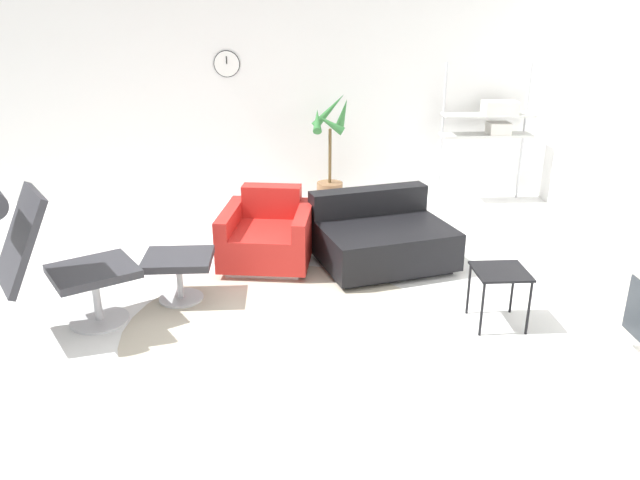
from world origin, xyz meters
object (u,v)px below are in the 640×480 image
lounge_chair (43,246)px  ottoman (179,266)px  side_table (500,277)px  couch_low (381,239)px  shelf_unit (494,120)px  armchair_red (268,237)px  potted_plant (330,167)px

lounge_chair → ottoman: lounge_chair is taller
lounge_chair → side_table: bearing=57.9°
couch_low → shelf_unit: (1.58, 1.85, 0.75)m
lounge_chair → side_table: lounge_chair is taller
shelf_unit → lounge_chair: bearing=-143.9°
lounge_chair → side_table: 3.29m
side_table → shelf_unit: shelf_unit is taller
armchair_red → shelf_unit: bearing=-137.6°
potted_plant → armchair_red: bearing=-112.8°
lounge_chair → armchair_red: size_ratio=1.27×
side_table → armchair_red: bearing=143.7°
ottoman → shelf_unit: 4.22m
lounge_chair → potted_plant: 3.65m
armchair_red → couch_low: 1.05m
armchair_red → side_table: bearing=151.9°
couch_low → ottoman: bearing=5.6°
ottoman → armchair_red: armchair_red is taller
armchair_red → potted_plant: potted_plant is taller
lounge_chair → potted_plant: (2.22, 2.89, -0.19)m
potted_plant → couch_low: bearing=-78.4°
potted_plant → side_table: bearing=-70.2°
lounge_chair → potted_plant: size_ratio=0.89×
couch_low → lounge_chair: bearing=9.2°
lounge_chair → shelf_unit: (4.15, 3.02, 0.31)m
lounge_chair → shelf_unit: bearing=94.7°
potted_plant → lounge_chair: bearing=-127.6°
lounge_chair → shelf_unit: size_ratio=0.72×
side_table → potted_plant: (-1.05, 2.93, 0.11)m
ottoman → potted_plant: potted_plant is taller
armchair_red → shelf_unit: shelf_unit is taller
potted_plant → shelf_unit: bearing=4.0°
armchair_red → potted_plant: (0.69, 1.65, 0.24)m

